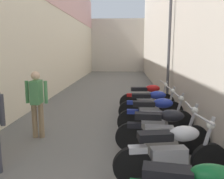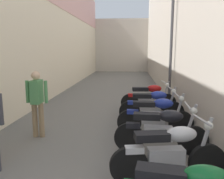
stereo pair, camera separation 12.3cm
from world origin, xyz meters
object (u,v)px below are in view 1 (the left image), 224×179
motorcycle_fourth (162,129)px  street_lamp (167,25)px  pedestrian_further_down (37,99)px  motorcycle_third (173,151)px  motorcycle_seventh (147,97)px  motorcycle_fifth (156,114)px  motorcycle_sixth (151,105)px

motorcycle_fourth → street_lamp: size_ratio=0.37×
pedestrian_further_down → motorcycle_third: bearing=-31.3°
motorcycle_seventh → street_lamp: size_ratio=0.37×
motorcycle_fifth → pedestrian_further_down: 2.84m
motorcycle_fifth → motorcycle_sixth: bearing=90.0°
motorcycle_third → motorcycle_seventh: size_ratio=0.99×
motorcycle_fourth → motorcycle_seventh: same height
motorcycle_seventh → pedestrian_further_down: size_ratio=1.18×
motorcycle_third → motorcycle_seventh: bearing=90.0°
motorcycle_third → street_lamp: street_lamp is taller
motorcycle_fourth → motorcycle_seventh: bearing=90.0°
motorcycle_sixth → pedestrian_further_down: (-2.78, -1.38, 0.42)m
motorcycle_fourth → motorcycle_fifth: bearing=90.0°
motorcycle_third → motorcycle_sixth: 3.07m
motorcycle_third → motorcycle_sixth: same height
motorcycle_sixth → motorcycle_seventh: (-0.00, 1.13, 0.00)m
motorcycle_third → motorcycle_seventh: same height
motorcycle_third → motorcycle_fourth: size_ratio=0.99×
motorcycle_seventh → motorcycle_fifth: bearing=-90.0°
motorcycle_third → motorcycle_fourth: same height
street_lamp → motorcycle_third: bearing=-98.0°
motorcycle_fifth → motorcycle_seventh: same height
motorcycle_fourth → street_lamp: bearing=80.0°
motorcycle_seventh → street_lamp: (0.70, 0.79, 2.39)m
motorcycle_fifth → motorcycle_seventh: size_ratio=1.00×
motorcycle_seventh → pedestrian_further_down: bearing=-137.9°
motorcycle_seventh → motorcycle_sixth: bearing=-90.0°
motorcycle_sixth → pedestrian_further_down: bearing=-153.6°
motorcycle_seventh → street_lamp: 2.62m
pedestrian_further_down → street_lamp: bearing=43.4°
motorcycle_fifth → motorcycle_seventh: (-0.00, 2.13, 0.00)m
motorcycle_third → motorcycle_fifth: size_ratio=0.99×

